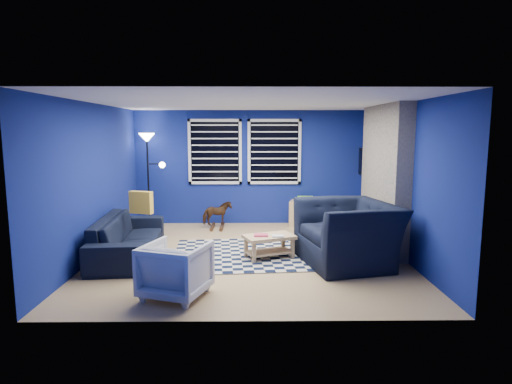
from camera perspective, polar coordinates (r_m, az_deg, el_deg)
floor at (r=7.21m, az=-0.97°, el=-8.40°), size 5.00×5.00×0.00m
ceiling at (r=6.93m, az=-1.02°, el=11.83°), size 5.00×5.00×0.00m
wall_back at (r=9.45m, az=-0.90°, el=3.27°), size 5.00×0.00×5.00m
wall_left at (r=7.41m, az=-20.72°, el=1.38°), size 0.00×5.00×5.00m
wall_right at (r=7.38m, az=18.81°, el=1.45°), size 0.00×5.00×5.00m
fireplace at (r=7.81m, az=16.60°, el=1.50°), size 0.65×2.00×2.50m
window_left at (r=9.42m, az=-5.50°, el=5.35°), size 1.17×0.06×1.42m
window_right at (r=9.40m, az=2.46°, el=5.38°), size 1.17×0.06×1.42m
tv at (r=9.25m, az=14.44°, el=3.84°), size 0.07×1.00×0.58m
rug at (r=7.25m, az=-0.87°, el=-8.25°), size 2.65×2.19×0.02m
sofa at (r=7.37m, az=-16.65°, el=-5.73°), size 2.33×1.07×0.66m
armchair_big at (r=6.81m, az=12.15°, el=-5.40°), size 1.74×1.60×0.96m
armchair_bent at (r=5.49m, az=-10.65°, el=-10.15°), size 0.94×0.96×0.69m
rocking_horse at (r=9.10m, az=-5.23°, el=-2.85°), size 0.50×0.66×0.51m
coffee_table at (r=6.98m, az=1.74°, el=-6.62°), size 0.91×0.71×0.40m
cabinet at (r=9.41m, az=6.62°, el=-2.76°), size 0.75×0.59×0.63m
floor_lamp at (r=9.32m, az=-14.17°, el=5.38°), size 0.55×0.34×2.01m
throw_pillow at (r=7.52m, az=-15.07°, el=-1.35°), size 0.42×0.23×0.38m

